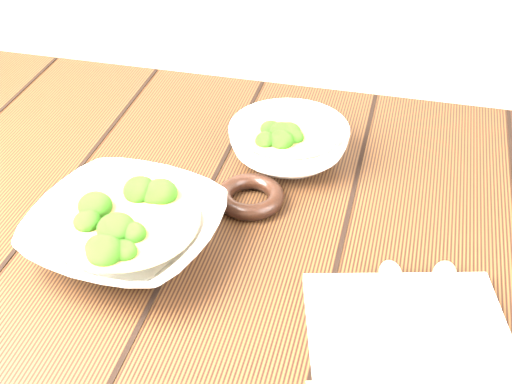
# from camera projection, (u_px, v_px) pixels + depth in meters

# --- Properties ---
(table) EXTENTS (1.20, 0.80, 0.75)m
(table) POSITION_uv_depth(u_px,v_px,m) (212.00, 285.00, 1.02)
(table) COLOR #35200F
(table) RESTS_ON ground
(soup_bowl_front) EXTENTS (0.26, 0.26, 0.07)m
(soup_bowl_front) POSITION_uv_depth(u_px,v_px,m) (126.00, 230.00, 0.88)
(soup_bowl_front) COLOR silver
(soup_bowl_front) RESTS_ON table
(soup_bowl_back) EXTENTS (0.23, 0.23, 0.06)m
(soup_bowl_back) POSITION_uv_depth(u_px,v_px,m) (289.00, 143.00, 1.05)
(soup_bowl_back) COLOR silver
(soup_bowl_back) RESTS_ON table
(trivet) EXTENTS (0.12, 0.12, 0.02)m
(trivet) POSITION_uv_depth(u_px,v_px,m) (250.00, 197.00, 0.97)
(trivet) COLOR black
(trivet) RESTS_ON table
(napkin) EXTENTS (0.26, 0.23, 0.01)m
(napkin) POSITION_uv_depth(u_px,v_px,m) (408.00, 333.00, 0.78)
(napkin) COLOR beige
(napkin) RESTS_ON table
(spoon_left) EXTENTS (0.04, 0.18, 0.01)m
(spoon_left) POSITION_uv_depth(u_px,v_px,m) (392.00, 296.00, 0.81)
(spoon_left) COLOR #A4A090
(spoon_left) RESTS_ON napkin
(spoon_right) EXTENTS (0.04, 0.18, 0.01)m
(spoon_right) POSITION_uv_depth(u_px,v_px,m) (440.00, 295.00, 0.82)
(spoon_right) COLOR #A4A090
(spoon_right) RESTS_ON napkin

